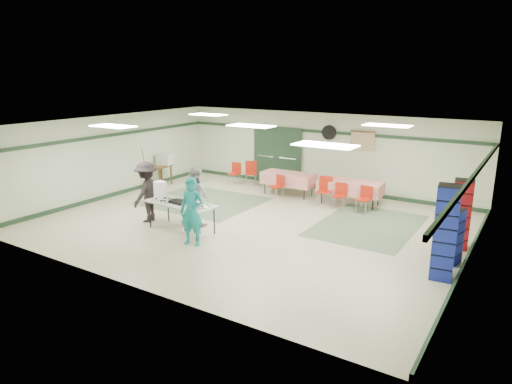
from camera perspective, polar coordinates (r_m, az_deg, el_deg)
The scene contains 42 objects.
floor at distance 12.67m, azimuth -0.58°, elevation -3.86°, with size 11.00×11.00×0.00m, color beige.
ceiling at distance 12.09m, azimuth -0.61°, elevation 8.37°, with size 11.00×11.00×0.00m, color white.
wall_back at distance 16.20m, azimuth 8.13°, elevation 5.02°, with size 11.00×11.00×0.00m, color beige.
wall_front at distance 9.00m, azimuth -16.40°, elevation -3.26°, with size 11.00×11.00×0.00m, color beige.
wall_left at distance 15.93m, azimuth -17.49°, elevation 4.32°, with size 9.00×9.00×0.00m, color beige.
wall_right at distance 10.48m, azimuth 25.55°, elevation -1.61°, with size 9.00×9.00×0.00m, color beige.
trim_back at distance 16.07m, azimuth 8.17°, elevation 7.47°, with size 11.00×0.06×0.10m, color #1F3823.
baseboard_back at distance 16.44m, azimuth 7.92°, elevation 0.57°, with size 11.00×0.06×0.12m, color #1F3823.
trim_left at distance 15.80m, azimuth -17.61°, elevation 6.81°, with size 9.00×0.06×0.10m, color #1F3823.
baseboard_left at distance 16.17m, azimuth -17.07°, elevation -0.18°, with size 9.00×0.06×0.12m, color #1F3823.
trim_right at distance 10.33m, azimuth 25.81°, elevation 2.15°, with size 9.00×0.06×0.10m, color #1F3823.
baseboard_right at distance 10.88m, azimuth 24.64°, elevation -8.12°, with size 9.00×0.06×0.12m, color #1F3823.
green_patch_a at distance 14.85m, azimuth -6.59°, elevation -1.14°, with size 3.50×3.00×0.01m, color #607D5B.
green_patch_b at distance 12.82m, azimuth 13.76°, elevation -4.07°, with size 2.50×3.50×0.01m, color #607D5B.
double_door_left at distance 17.20m, azimuth 1.31°, elevation 4.71°, with size 0.90×0.06×2.10m, color gray.
double_door_right at distance 16.74m, azimuth 4.10°, elevation 4.40°, with size 0.90×0.06×2.10m, color gray.
door_frame at distance 16.95m, azimuth 2.64°, elevation 4.55°, with size 2.00×0.03×2.15m, color #1F3823.
wall_fan at distance 15.92m, azimuth 9.12°, elevation 7.36°, with size 0.50×0.50×0.10m, color black.
scroll_banner at distance 15.52m, azimuth 13.17°, elevation 6.23°, with size 0.80×0.02×0.60m, color tan.
serving_table at distance 11.98m, azimuth -9.38°, elevation -1.56°, with size 2.06×0.98×0.76m.
sheet_tray_right at distance 11.60m, azimuth -7.23°, elevation -1.75°, with size 0.53×0.40×0.02m, color silver.
sheet_tray_mid at distance 12.04m, azimuth -9.28°, elevation -1.21°, with size 0.57×0.43×0.02m, color silver.
sheet_tray_left at distance 12.26m, azimuth -11.50°, elevation -1.03°, with size 0.53×0.40×0.02m, color silver.
baking_pan at distance 11.94m, azimuth -9.66°, elevation -1.22°, with size 0.44×0.28×0.08m, color black.
foam_box_stack at distance 12.43m, azimuth -11.88°, elevation 0.25°, with size 0.26×0.24×0.48m, color white.
volunteer_teal at distance 10.97m, azimuth -8.03°, elevation -2.45°, with size 0.60×0.40×1.65m, color teal.
volunteer_grey at distance 12.47m, azimuth -7.54°, elevation -0.46°, with size 0.78×0.61×1.60m, color gray.
volunteer_dark at distance 12.93m, azimuth -13.49°, elevation 0.01°, with size 1.09×0.63×1.69m, color black.
dining_table_a at distance 14.57m, azimuth 11.70°, elevation 0.63°, with size 2.00×0.98×0.77m.
dining_table_b at distance 15.45m, azimuth 4.07°, elevation 1.71°, with size 1.80×0.81×0.77m.
chair_a at distance 14.10m, azimuth 10.48°, elevation -0.14°, with size 0.41×0.41×0.79m.
chair_b at distance 14.28m, azimuth 8.63°, elevation 0.48°, with size 0.50×0.50×0.92m.
chair_c at distance 13.84m, azimuth 13.45°, elevation -0.54°, with size 0.41×0.42×0.81m.
chair_d at distance 15.01m, azimuth 2.78°, elevation 0.99°, with size 0.48×0.48×0.79m.
chair_loose_a at distance 16.76m, azimuth -0.64°, elevation 2.69°, with size 0.57×0.57×0.89m.
chair_loose_b at distance 16.92m, azimuth -2.60°, elevation 2.62°, with size 0.42×0.42×0.81m.
crate_stack_blue_a at distance 10.73m, azimuth 23.27°, elevation -5.10°, with size 0.38×0.38×1.24m, color navy.
crate_stack_red at distance 11.68m, azimuth 24.26°, elevation -2.56°, with size 0.43×0.43×1.66m, color maroon.
crate_stack_blue_b at distance 9.77m, azimuth 22.58°, elevation -4.73°, with size 0.43×0.43×1.95m, color navy.
printer_table at distance 17.02m, azimuth -11.89°, elevation 2.87°, with size 0.65×0.92×0.74m.
office_printer at distance 17.15m, azimuth -11.31°, elevation 4.07°, with size 0.52×0.46×0.42m, color beige.
broom at distance 16.60m, azimuth -13.68°, elevation 2.87°, with size 0.03×0.03×1.44m, color brown.
Camera 1 is at (6.54, -10.08, 4.03)m, focal length 32.00 mm.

